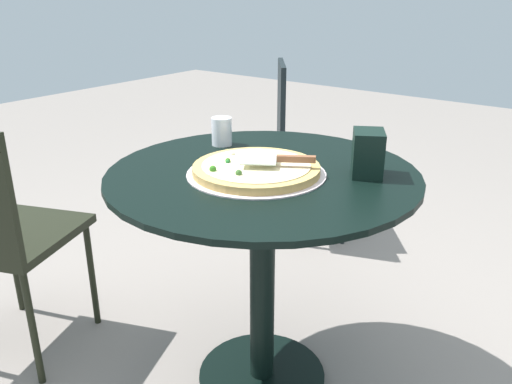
# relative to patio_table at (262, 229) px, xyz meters

# --- Properties ---
(ground_plane) EXTENTS (10.00, 10.00, 0.00)m
(ground_plane) POSITION_rel_patio_table_xyz_m (0.00, 0.00, -0.56)
(ground_plane) COLOR gray
(patio_table) EXTENTS (0.92, 0.92, 0.75)m
(patio_table) POSITION_rel_patio_table_xyz_m (0.00, 0.00, 0.00)
(patio_table) COLOR black
(patio_table) RESTS_ON ground
(pizza_on_tray) EXTENTS (0.40, 0.40, 0.04)m
(pizza_on_tray) POSITION_rel_patio_table_xyz_m (-0.03, 0.00, 0.20)
(pizza_on_tray) COLOR beige
(pizza_on_tray) RESTS_ON patio_table
(pizza_server) EXTENTS (0.15, 0.20, 0.02)m
(pizza_server) POSITION_rel_patio_table_xyz_m (-0.01, -0.06, 0.24)
(pizza_server) COLOR silver
(pizza_server) RESTS_ON pizza_on_tray
(drinking_cup) EXTENTS (0.07, 0.07, 0.09)m
(drinking_cup) POSITION_rel_patio_table_xyz_m (0.14, 0.27, 0.23)
(drinking_cup) COLOR silver
(drinking_cup) RESTS_ON patio_table
(napkin_dispenser) EXTENTS (0.14, 0.13, 0.13)m
(napkin_dispenser) POSITION_rel_patio_table_xyz_m (0.15, -0.26, 0.25)
(napkin_dispenser) COLOR black
(napkin_dispenser) RESTS_ON patio_table
(patio_chair_far) EXTENTS (0.51, 0.51, 0.90)m
(patio_chair_far) POSITION_rel_patio_table_xyz_m (1.04, 0.54, -0.04)
(patio_chair_far) COLOR black
(patio_chair_far) RESTS_ON ground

